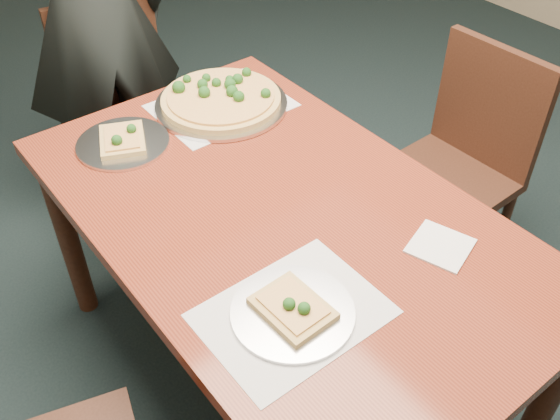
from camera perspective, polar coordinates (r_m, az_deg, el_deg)
ground at (r=2.26m, az=3.95°, el=-13.79°), size 8.00×8.00×0.00m
dining_table at (r=1.72m, az=0.00°, el=-2.30°), size 0.90×1.50×0.75m
chair_far at (r=2.61m, az=-14.09°, el=9.35°), size 0.48×0.48×0.91m
chair_right at (r=2.33m, az=16.18°, el=4.56°), size 0.43×0.43×0.91m
diner at (r=2.51m, az=-16.84°, el=16.65°), size 0.68×0.49×1.74m
placemat_main at (r=2.09m, az=-5.37°, el=9.49°), size 0.42×0.32×0.00m
placemat_near at (r=1.41m, az=1.16°, el=-9.45°), size 0.40×0.30×0.00m
pizza_pan at (r=2.08m, az=-5.42°, el=10.05°), size 0.43×0.43×0.07m
slice_plate_near at (r=1.40m, az=1.18°, el=-9.14°), size 0.28×0.28×0.06m
slice_plate_far at (r=1.95m, az=-14.19°, el=6.10°), size 0.28×0.28×0.06m
napkin at (r=1.61m, az=14.45°, el=-3.20°), size 0.18×0.18×0.01m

